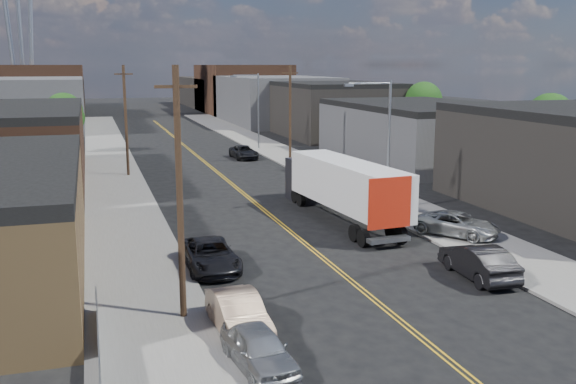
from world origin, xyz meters
TOP-DOWN VIEW (x-y plane):
  - ground at (0.00, 60.00)m, footprint 260.00×260.00m
  - centerline at (0.00, 45.00)m, footprint 0.32×120.00m
  - sidewalk_left at (-9.50, 45.00)m, footprint 5.00×140.00m
  - sidewalk_right at (9.50, 45.00)m, footprint 5.00×140.00m
  - warehouse_brown at (-18.00, 44.00)m, footprint 12.00×26.00m
  - industrial_right_b at (22.00, 46.00)m, footprint 14.00×24.00m
  - industrial_right_c at (22.00, 72.00)m, footprint 14.00×22.00m
  - skyline_left_a at (-20.00, 95.00)m, footprint 16.00×30.00m
  - skyline_right_a at (20.00, 95.00)m, footprint 16.00×30.00m
  - skyline_left_b at (-20.00, 120.00)m, footprint 16.00×26.00m
  - skyline_right_b at (20.00, 120.00)m, footprint 16.00×26.00m
  - skyline_left_c at (-20.00, 140.00)m, footprint 16.00×40.00m
  - skyline_right_c at (20.00, 140.00)m, footprint 16.00×40.00m
  - streetlight_near at (7.60, 25.00)m, footprint 3.39×0.25m
  - streetlight_far at (7.60, 60.00)m, footprint 3.39×0.25m
  - utility_pole_left_near at (-8.20, 10.00)m, footprint 1.60×0.26m
  - utility_pole_left_far at (-8.20, 45.00)m, footprint 1.60×0.26m
  - utility_pole_right at (8.20, 48.00)m, footprint 1.60×0.26m
  - tree_left_far at (-13.94, 62.00)m, footprint 4.35×4.20m
  - tree_right_near at (30.06, 36.00)m, footprint 4.60×4.48m
  - tree_right_far at (30.06, 60.00)m, footprint 4.85×4.76m
  - semi_truck at (4.03, 24.16)m, footprint 3.64×15.58m
  - car_left_a at (-6.40, 5.00)m, footprint 2.16×4.31m
  - car_left_b at (-6.40, 8.00)m, footprint 1.82×4.71m
  - car_left_c at (-6.03, 16.00)m, footprint 2.54×5.34m
  - car_right_oncoming at (5.94, 10.91)m, footprint 2.00×5.05m
  - car_right_lot_a at (8.90, 17.54)m, footprint 4.68×5.40m
  - car_right_lot_c at (8.20, 41.91)m, footprint 3.56×4.90m
  - car_ahead_truck at (4.50, 52.95)m, footprint 2.47×5.13m

SIDE VIEW (x-z plane):
  - ground at x=0.00m, z-range 0.00..0.00m
  - centerline at x=0.00m, z-range 0.00..0.01m
  - sidewalk_left at x=-9.50m, z-range 0.00..0.15m
  - sidewalk_right at x=9.50m, z-range 0.00..0.15m
  - car_ahead_truck at x=4.50m, z-range 0.00..1.41m
  - car_left_a at x=-6.40m, z-range 0.00..1.41m
  - car_left_c at x=-6.03m, z-range 0.00..1.47m
  - car_left_b at x=-6.40m, z-range 0.00..1.53m
  - car_right_oncoming at x=5.94m, z-range 0.00..1.64m
  - car_right_lot_a at x=8.90m, z-range 0.15..1.53m
  - car_right_lot_c at x=8.20m, z-range 0.15..1.70m
  - semi_truck at x=4.03m, z-range 0.28..4.31m
  - industrial_right_b at x=22.00m, z-range 0.00..6.10m
  - warehouse_brown at x=-18.00m, z-range 0.00..6.60m
  - skyline_left_c at x=-20.00m, z-range 0.00..7.00m
  - skyline_right_c at x=20.00m, z-range 0.00..7.00m
  - industrial_right_c at x=22.00m, z-range 0.00..7.60m
  - skyline_left_a at x=-20.00m, z-range 0.00..8.00m
  - skyline_right_a at x=20.00m, z-range 0.00..8.00m
  - tree_left_far at x=-13.94m, z-range 1.08..8.05m
  - tree_right_near at x=30.06m, z-range 1.15..8.59m
  - skyline_left_b at x=-20.00m, z-range 0.00..10.00m
  - skyline_right_b at x=20.00m, z-range 0.00..10.00m
  - utility_pole_left_near at x=-8.20m, z-range 0.14..10.14m
  - utility_pole_left_far at x=-8.20m, z-range 0.14..10.14m
  - utility_pole_right at x=8.20m, z-range 0.14..10.14m
  - tree_right_far at x=30.06m, z-range 1.22..9.13m
  - streetlight_near at x=7.60m, z-range 0.83..9.83m
  - streetlight_far at x=7.60m, z-range 0.83..9.83m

